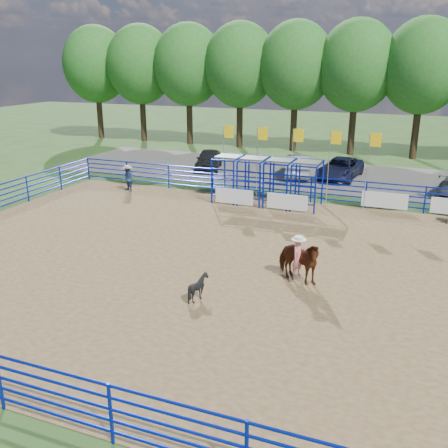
{
  "coord_description": "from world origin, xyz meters",
  "views": [
    {
      "loc": [
        5.35,
        -17.17,
        7.83
      ],
      "look_at": [
        -1.75,
        1.0,
        1.3
      ],
      "focal_mm": 40.0,
      "sensor_mm": 36.0,
      "label": 1
    }
  ],
  "objects_px": {
    "spectator_cowboy": "(128,179)",
    "car_b": "(299,165)",
    "horse_and_rider": "(298,258)",
    "calf": "(198,287)",
    "car_c": "(340,168)",
    "car_a": "(209,160)"
  },
  "relations": [
    {
      "from": "horse_and_rider",
      "to": "car_a",
      "type": "xyz_separation_m",
      "value": [
        -10.63,
        16.74,
        -0.22
      ]
    },
    {
      "from": "calf",
      "to": "spectator_cowboy",
      "type": "xyz_separation_m",
      "value": [
        -9.87,
        11.58,
        0.35
      ]
    },
    {
      "from": "horse_and_rider",
      "to": "car_b",
      "type": "height_order",
      "value": "horse_and_rider"
    },
    {
      "from": "car_b",
      "to": "car_c",
      "type": "height_order",
      "value": "car_b"
    },
    {
      "from": "spectator_cowboy",
      "to": "calf",
      "type": "bearing_deg",
      "value": -49.55
    },
    {
      "from": "spectator_cowboy",
      "to": "car_b",
      "type": "xyz_separation_m",
      "value": [
        8.7,
        7.95,
        -0.06
      ]
    },
    {
      "from": "calf",
      "to": "car_b",
      "type": "bearing_deg",
      "value": -28.83
    },
    {
      "from": "car_a",
      "to": "car_c",
      "type": "height_order",
      "value": "car_a"
    },
    {
      "from": "calf",
      "to": "car_b",
      "type": "height_order",
      "value": "car_b"
    },
    {
      "from": "car_b",
      "to": "spectator_cowboy",
      "type": "bearing_deg",
      "value": 31.71
    },
    {
      "from": "horse_and_rider",
      "to": "calf",
      "type": "relative_size",
      "value": 2.75
    },
    {
      "from": "spectator_cowboy",
      "to": "car_b",
      "type": "distance_m",
      "value": 11.79
    },
    {
      "from": "car_a",
      "to": "horse_and_rider",
      "type": "bearing_deg",
      "value": -72.92
    },
    {
      "from": "calf",
      "to": "car_a",
      "type": "xyz_separation_m",
      "value": [
        -7.85,
        19.37,
        0.25
      ]
    },
    {
      "from": "spectator_cowboy",
      "to": "car_c",
      "type": "relative_size",
      "value": 0.32
    },
    {
      "from": "calf",
      "to": "spectator_cowboy",
      "type": "bearing_deg",
      "value": 8.18
    },
    {
      "from": "car_a",
      "to": "car_c",
      "type": "relative_size",
      "value": 0.84
    },
    {
      "from": "horse_and_rider",
      "to": "car_c",
      "type": "distance_m",
      "value": 17.33
    },
    {
      "from": "horse_and_rider",
      "to": "calf",
      "type": "bearing_deg",
      "value": -136.66
    },
    {
      "from": "spectator_cowboy",
      "to": "horse_and_rider",
      "type": "bearing_deg",
      "value": -35.3
    },
    {
      "from": "calf",
      "to": "car_b",
      "type": "relative_size",
      "value": 0.2
    },
    {
      "from": "car_a",
      "to": "car_b",
      "type": "bearing_deg",
      "value": -13.92
    }
  ]
}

